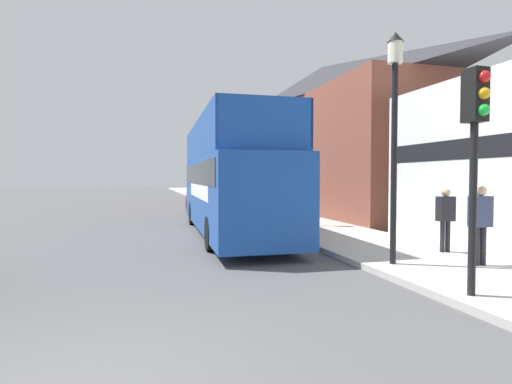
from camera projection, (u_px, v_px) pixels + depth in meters
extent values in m
plane|color=#4C4C4F|center=(132.00, 212.00, 23.71)|extent=(144.00, 144.00, 0.00)
cube|color=#ADAAA3|center=(259.00, 212.00, 22.77)|extent=(3.52, 108.00, 0.14)
cube|color=brown|center=(322.00, 160.00, 25.77)|extent=(6.00, 21.12, 6.40)
pyramid|color=#2D2D33|center=(322.00, 88.00, 25.61)|extent=(6.00, 21.12, 2.75)
cube|color=#19479E|center=(230.00, 194.00, 14.28)|extent=(2.85, 10.76, 2.40)
cube|color=white|center=(233.00, 191.00, 13.76)|extent=(2.67, 5.97, 0.45)
cube|color=black|center=(230.00, 174.00, 14.26)|extent=(2.84, 9.91, 0.70)
cube|color=#19479E|center=(230.00, 159.00, 14.24)|extent=(2.81, 9.91, 0.10)
cube|color=#19479E|center=(197.00, 139.00, 13.94)|extent=(0.48, 9.81, 1.22)
cube|color=#19479E|center=(262.00, 141.00, 14.49)|extent=(0.48, 9.81, 1.22)
cube|color=#19479E|center=(265.00, 121.00, 9.48)|extent=(2.40, 0.17, 1.22)
cube|color=#19479E|center=(215.00, 148.00, 18.26)|extent=(2.46, 1.59, 1.22)
cylinder|color=black|center=(193.00, 214.00, 17.28)|extent=(0.32, 0.98, 0.97)
cylinder|color=black|center=(241.00, 213.00, 17.79)|extent=(0.32, 0.98, 0.97)
cylinder|color=black|center=(211.00, 234.00, 11.06)|extent=(0.32, 0.98, 0.97)
cylinder|color=black|center=(286.00, 231.00, 11.57)|extent=(0.32, 0.98, 0.97)
cube|color=maroon|center=(205.00, 203.00, 23.37)|extent=(1.89, 4.09, 0.72)
cube|color=black|center=(206.00, 192.00, 23.23)|extent=(1.60, 1.99, 0.57)
cylinder|color=black|center=(188.00, 206.00, 24.31)|extent=(0.23, 0.67, 0.66)
cylinder|color=black|center=(214.00, 205.00, 24.81)|extent=(0.23, 0.67, 0.66)
cylinder|color=black|center=(195.00, 209.00, 21.95)|extent=(0.23, 0.67, 0.66)
cylinder|color=black|center=(223.00, 208.00, 22.45)|extent=(0.23, 0.67, 0.66)
cylinder|color=#232328|center=(476.00, 246.00, 8.59)|extent=(0.13, 0.13, 0.84)
cylinder|color=#232328|center=(483.00, 246.00, 8.64)|extent=(0.13, 0.13, 0.84)
cube|color=#2D3856|center=(480.00, 211.00, 8.59)|extent=(0.45, 0.25, 0.66)
sphere|color=tan|center=(481.00, 191.00, 8.57)|extent=(0.23, 0.23, 0.23)
cylinder|color=#232328|center=(442.00, 237.00, 10.16)|extent=(0.12, 0.12, 0.79)
cylinder|color=#232328|center=(448.00, 236.00, 10.20)|extent=(0.12, 0.12, 0.79)
cube|color=black|center=(446.00, 209.00, 10.15)|extent=(0.43, 0.24, 0.63)
sphere|color=tan|center=(446.00, 192.00, 10.14)|extent=(0.22, 0.22, 0.22)
cylinder|color=black|center=(473.00, 209.00, 6.39)|extent=(0.12, 0.12, 2.78)
cube|color=black|center=(475.00, 95.00, 6.32)|extent=(0.28, 0.31, 0.85)
sphere|color=red|center=(484.00, 77.00, 6.15)|extent=(0.19, 0.19, 0.19)
sphere|color=orange|center=(484.00, 93.00, 6.16)|extent=(0.19, 0.19, 0.19)
sphere|color=green|center=(483.00, 110.00, 6.17)|extent=(0.19, 0.19, 0.19)
cylinder|color=black|center=(394.00, 164.00, 8.72)|extent=(0.13, 0.13, 4.38)
cylinder|color=silver|center=(395.00, 53.00, 8.63)|extent=(0.32, 0.32, 0.45)
cone|color=black|center=(396.00, 37.00, 8.62)|extent=(0.35, 0.35, 0.22)
cylinder|color=black|center=(277.00, 177.00, 16.01)|extent=(0.13, 0.13, 3.81)
cylinder|color=silver|center=(277.00, 124.00, 15.93)|extent=(0.32, 0.32, 0.45)
cone|color=black|center=(277.00, 116.00, 15.92)|extent=(0.35, 0.35, 0.22)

